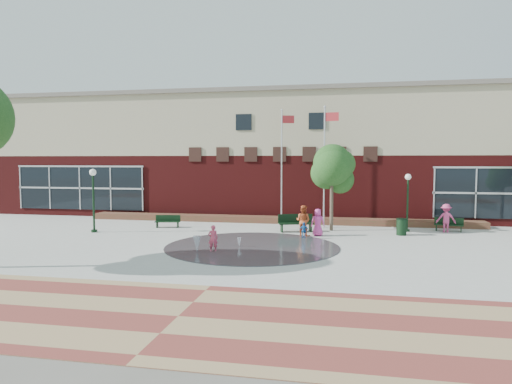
% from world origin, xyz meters
% --- Properties ---
extents(ground, '(120.00, 120.00, 0.00)m').
position_xyz_m(ground, '(0.00, 0.00, 0.00)').
color(ground, '#666056').
rests_on(ground, ground).
extents(plaza_concrete, '(46.00, 18.00, 0.01)m').
position_xyz_m(plaza_concrete, '(0.00, 4.00, 0.00)').
color(plaza_concrete, '#A8A8A0').
rests_on(plaza_concrete, ground).
extents(paver_band, '(46.00, 6.00, 0.01)m').
position_xyz_m(paver_band, '(0.00, -7.00, 0.00)').
color(paver_band, brown).
rests_on(paver_band, ground).
extents(splash_pad, '(8.40, 8.40, 0.01)m').
position_xyz_m(splash_pad, '(0.00, 3.00, 0.00)').
color(splash_pad, '#383A3D').
rests_on(splash_pad, ground).
extents(library_building, '(44.40, 10.40, 9.20)m').
position_xyz_m(library_building, '(0.00, 17.48, 4.64)').
color(library_building, '#531111').
rests_on(library_building, ground).
extents(flower_bed, '(26.00, 1.20, 0.40)m').
position_xyz_m(flower_bed, '(0.00, 11.60, 0.00)').
color(flower_bed, maroon).
rests_on(flower_bed, ground).
extents(flagpole_left, '(0.85, 0.31, 7.46)m').
position_xyz_m(flagpole_left, '(0.39, 10.95, 4.16)').
color(flagpole_left, silver).
rests_on(flagpole_left, ground).
extents(flagpole_right, '(0.92, 0.20, 7.51)m').
position_xyz_m(flagpole_right, '(3.16, 9.95, 4.20)').
color(flagpole_right, silver).
rests_on(flagpole_right, ground).
extents(lamp_left, '(0.39, 0.39, 3.69)m').
position_xyz_m(lamp_left, '(-9.89, 5.65, 2.29)').
color(lamp_left, black).
rests_on(lamp_left, ground).
extents(lamp_right, '(0.36, 0.36, 3.40)m').
position_xyz_m(lamp_right, '(7.98, 9.32, 2.11)').
color(lamp_right, black).
rests_on(lamp_right, ground).
extents(bench_left, '(1.60, 0.71, 0.78)m').
position_xyz_m(bench_left, '(-6.40, 8.20, 0.25)').
color(bench_left, black).
rests_on(bench_left, ground).
extents(bench_mid, '(2.13, 1.17, 1.03)m').
position_xyz_m(bench_mid, '(1.60, 8.03, 0.33)').
color(bench_mid, black).
rests_on(bench_mid, ground).
extents(bench_right, '(1.67, 0.81, 0.81)m').
position_xyz_m(bench_right, '(10.40, 9.89, 0.26)').
color(bench_right, black).
rests_on(bench_right, ground).
extents(trash_can, '(0.58, 0.58, 0.96)m').
position_xyz_m(trash_can, '(7.50, 7.91, 0.49)').
color(trash_can, black).
rests_on(trash_can, ground).
extents(tree_mid, '(2.93, 2.93, 4.94)m').
position_xyz_m(tree_mid, '(3.61, 8.91, 3.60)').
color(tree_mid, '#44372A').
rests_on(tree_mid, ground).
extents(water_jet_a, '(0.38, 0.38, 0.74)m').
position_xyz_m(water_jet_a, '(-2.18, 1.16, 0.00)').
color(water_jet_a, white).
rests_on(water_jet_a, ground).
extents(water_jet_b, '(0.20, 0.20, 0.44)m').
position_xyz_m(water_jet_b, '(-0.59, 2.79, 0.00)').
color(water_jet_b, white).
rests_on(water_jet_b, ground).
extents(child_splash, '(0.52, 0.43, 1.23)m').
position_xyz_m(child_splash, '(-1.53, 1.57, 0.62)').
color(child_splash, '#EC4967').
rests_on(child_splash, ground).
extents(adult_red, '(1.01, 0.90, 1.71)m').
position_xyz_m(adult_red, '(2.13, 6.64, 0.86)').
color(adult_red, '#C4562A').
rests_on(adult_red, ground).
extents(adult_pink, '(0.76, 0.50, 1.52)m').
position_xyz_m(adult_pink, '(2.93, 6.84, 0.76)').
color(adult_pink, '#E443A0').
rests_on(adult_pink, ground).
extents(child_blue, '(0.55, 0.29, 0.89)m').
position_xyz_m(child_blue, '(2.26, 5.78, 0.45)').
color(child_blue, '#1E5FAB').
rests_on(child_blue, ground).
extents(person_bench, '(1.12, 0.69, 1.67)m').
position_xyz_m(person_bench, '(10.14, 9.44, 0.83)').
color(person_bench, '#C03B70').
rests_on(person_bench, ground).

